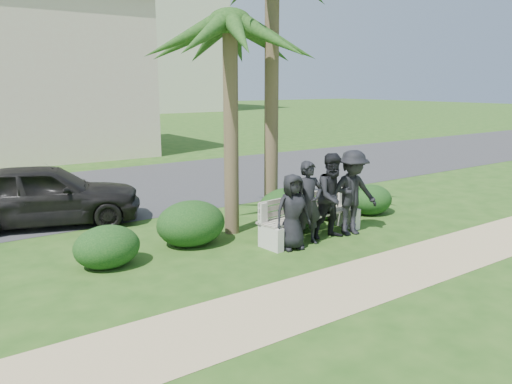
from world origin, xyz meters
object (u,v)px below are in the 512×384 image
Objects in this scene: man_c at (333,196)px; car_a at (44,194)px; man_a at (292,212)px; palm_left at (230,24)px; man_d at (352,193)px; park_bench at (311,219)px; man_b at (309,203)px.

man_c is 6.69m from car_a.
palm_left is at bearing 114.01° from man_a.
man_d is at bearing 11.76° from man_a.
car_a is at bearing 138.84° from man_a.
palm_left reaches higher than park_bench.
man_b is 0.32× the size of palm_left.
man_b reaches higher than park_bench.
park_bench is 0.69m from man_c.
man_b is (-0.36, -0.32, 0.46)m from park_bench.
park_bench is 1.52× the size of man_b.
palm_left reaches higher than man_b.
car_a is at bearing 139.98° from man_b.
man_b is 0.93× the size of man_d.
man_b reaches higher than man_a.
man_a is 0.49m from man_b.
park_bench is 1.73× the size of man_a.
park_bench is 0.61× the size of car_a.
man_a is 0.35× the size of car_a.
man_d is at bearing 4.24° from man_c.
palm_left reaches higher than man_d.
palm_left reaches higher than man_a.
man_a is 0.88× the size of man_b.
palm_left is at bearing 128.05° from park_bench.
man_b is 0.94× the size of man_c.
palm_left is (-1.56, 1.59, 3.55)m from man_c.
car_a is (-5.36, 4.66, -0.20)m from man_d.
park_bench is 1.08m from man_d.
man_d is 7.11m from car_a.
man_c is (0.70, 0.00, 0.05)m from man_b.
park_bench is 1.41× the size of man_d.
man_d reaches higher than man_b.
car_a is at bearing 130.55° from park_bench.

